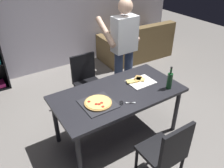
{
  "coord_description": "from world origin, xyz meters",
  "views": [
    {
      "loc": [
        -1.4,
        -2.01,
        2.38
      ],
      "look_at": [
        0.0,
        0.15,
        0.8
      ],
      "focal_mm": 36.3,
      "sensor_mm": 36.0,
      "label": 1
    }
  ],
  "objects_px": {
    "chair_far_side": "(87,78)",
    "person_serving_pizza": "(124,48)",
    "couch": "(136,46)",
    "pepperoni_pizza_on_tray": "(98,103)",
    "dining_table": "(118,97)",
    "kitchen_scissors": "(125,103)",
    "wine_bottle": "(170,80)",
    "chair_near_camera": "(167,151)"
  },
  "relations": [
    {
      "from": "person_serving_pizza",
      "to": "pepperoni_pizza_on_tray",
      "type": "distance_m",
      "value": 1.23
    },
    {
      "from": "dining_table",
      "to": "wine_bottle",
      "type": "bearing_deg",
      "value": -24.17
    },
    {
      "from": "chair_far_side",
      "to": "couch",
      "type": "relative_size",
      "value": 0.52
    },
    {
      "from": "chair_far_side",
      "to": "person_serving_pizza",
      "type": "height_order",
      "value": "person_serving_pizza"
    },
    {
      "from": "person_serving_pizza",
      "to": "chair_near_camera",
      "type": "bearing_deg",
      "value": -109.53
    },
    {
      "from": "wine_bottle",
      "to": "pepperoni_pizza_on_tray",
      "type": "bearing_deg",
      "value": 168.42
    },
    {
      "from": "pepperoni_pizza_on_tray",
      "to": "kitchen_scissors",
      "type": "distance_m",
      "value": 0.32
    },
    {
      "from": "person_serving_pizza",
      "to": "chair_far_side",
      "type": "bearing_deg",
      "value": 159.1
    },
    {
      "from": "chair_near_camera",
      "to": "couch",
      "type": "height_order",
      "value": "chair_near_camera"
    },
    {
      "from": "chair_near_camera",
      "to": "pepperoni_pizza_on_tray",
      "type": "bearing_deg",
      "value": 112.49
    },
    {
      "from": "kitchen_scissors",
      "to": "couch",
      "type": "bearing_deg",
      "value": 48.54
    },
    {
      "from": "dining_table",
      "to": "couch",
      "type": "distance_m",
      "value": 2.77
    },
    {
      "from": "chair_far_side",
      "to": "kitchen_scissors",
      "type": "height_order",
      "value": "chair_far_side"
    },
    {
      "from": "chair_far_side",
      "to": "wine_bottle",
      "type": "height_order",
      "value": "wine_bottle"
    },
    {
      "from": "dining_table",
      "to": "person_serving_pizza",
      "type": "bearing_deg",
      "value": 50.63
    },
    {
      "from": "couch",
      "to": "kitchen_scissors",
      "type": "relative_size",
      "value": 9.09
    },
    {
      "from": "couch",
      "to": "wine_bottle",
      "type": "xyz_separation_m",
      "value": [
        -1.27,
        -2.27,
        0.57
      ]
    },
    {
      "from": "couch",
      "to": "wine_bottle",
      "type": "bearing_deg",
      "value": -119.33
    },
    {
      "from": "dining_table",
      "to": "kitchen_scissors",
      "type": "xyz_separation_m",
      "value": [
        -0.07,
        -0.24,
        0.08
      ]
    },
    {
      "from": "dining_table",
      "to": "couch",
      "type": "relative_size",
      "value": 0.98
    },
    {
      "from": "wine_bottle",
      "to": "chair_near_camera",
      "type": "bearing_deg",
      "value": -134.15
    },
    {
      "from": "couch",
      "to": "person_serving_pizza",
      "type": "height_order",
      "value": "person_serving_pizza"
    },
    {
      "from": "pepperoni_pizza_on_tray",
      "to": "person_serving_pizza",
      "type": "bearing_deg",
      "value": 40.25
    },
    {
      "from": "couch",
      "to": "dining_table",
      "type": "bearing_deg",
      "value": -133.68
    },
    {
      "from": "chair_far_side",
      "to": "pepperoni_pizza_on_tray",
      "type": "relative_size",
      "value": 2.3
    },
    {
      "from": "chair_near_camera",
      "to": "person_serving_pizza",
      "type": "bearing_deg",
      "value": 70.47
    },
    {
      "from": "kitchen_scissors",
      "to": "pepperoni_pizza_on_tray",
      "type": "bearing_deg",
      "value": 150.49
    },
    {
      "from": "chair_far_side",
      "to": "person_serving_pizza",
      "type": "distance_m",
      "value": 0.79
    },
    {
      "from": "person_serving_pizza",
      "to": "pepperoni_pizza_on_tray",
      "type": "height_order",
      "value": "person_serving_pizza"
    },
    {
      "from": "couch",
      "to": "pepperoni_pizza_on_tray",
      "type": "height_order",
      "value": "couch"
    },
    {
      "from": "dining_table",
      "to": "pepperoni_pizza_on_tray",
      "type": "xyz_separation_m",
      "value": [
        -0.35,
        -0.08,
        0.09
      ]
    },
    {
      "from": "person_serving_pizza",
      "to": "kitchen_scissors",
      "type": "distance_m",
      "value": 1.17
    },
    {
      "from": "person_serving_pizza",
      "to": "wine_bottle",
      "type": "distance_m",
      "value": 0.99
    },
    {
      "from": "chair_far_side",
      "to": "wine_bottle",
      "type": "xyz_separation_m",
      "value": [
        0.62,
        -1.2,
        0.36
      ]
    },
    {
      "from": "couch",
      "to": "pepperoni_pizza_on_tray",
      "type": "distance_m",
      "value": 3.09
    },
    {
      "from": "wine_bottle",
      "to": "kitchen_scissors",
      "type": "height_order",
      "value": "wine_bottle"
    },
    {
      "from": "chair_far_side",
      "to": "pepperoni_pizza_on_tray",
      "type": "bearing_deg",
      "value": -109.16
    },
    {
      "from": "couch",
      "to": "wine_bottle",
      "type": "distance_m",
      "value": 2.66
    },
    {
      "from": "chair_far_side",
      "to": "person_serving_pizza",
      "type": "bearing_deg",
      "value": -20.9
    },
    {
      "from": "person_serving_pizza",
      "to": "dining_table",
      "type": "bearing_deg",
      "value": -129.37
    },
    {
      "from": "dining_table",
      "to": "pepperoni_pizza_on_tray",
      "type": "relative_size",
      "value": 4.35
    },
    {
      "from": "person_serving_pizza",
      "to": "wine_bottle",
      "type": "xyz_separation_m",
      "value": [
        0.05,
        -0.98,
        -0.13
      ]
    }
  ]
}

